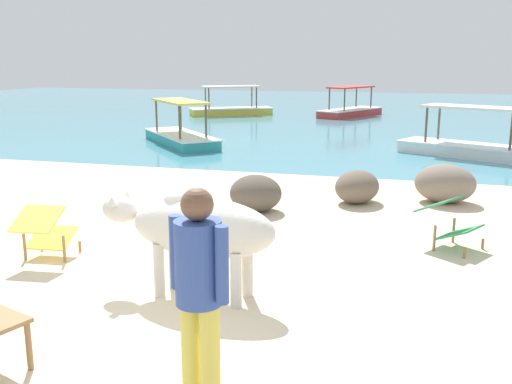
{
  "coord_description": "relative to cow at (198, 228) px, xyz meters",
  "views": [
    {
      "loc": [
        2.33,
        -5.11,
        2.47
      ],
      "look_at": [
        0.08,
        3.0,
        0.55
      ],
      "focal_mm": 40.96,
      "sensor_mm": 36.0,
      "label": 1
    }
  ],
  "objects": [
    {
      "name": "cow",
      "position": [
        0.0,
        0.0,
        0.0
      ],
      "size": [
        2.0,
        0.71,
        1.12
      ],
      "rotation": [
        0.0,
        0.0,
        3.06
      ],
      "color": "beige",
      "rests_on": "sand_beach"
    },
    {
      "name": "person_standing",
      "position": [
        0.77,
        -1.95,
        0.21
      ],
      "size": [
        0.48,
        0.32,
        1.62
      ],
      "rotation": [
        0.0,
        0.0,
        1.17
      ],
      "color": "#DBC64C",
      "rests_on": "sand_beach"
    },
    {
      "name": "shore_rock_medium",
      "position": [
        -0.36,
        3.52,
        -0.44
      ],
      "size": [
        1.16,
        1.15,
        0.6
      ],
      "primitive_type": "ellipsoid",
      "rotation": [
        0.0,
        0.0,
        2.63
      ],
      "color": "brown",
      "rests_on": "sand_beach"
    },
    {
      "name": "sand_beach",
      "position": [
        -0.21,
        -0.28,
        -0.76
      ],
      "size": [
        18.0,
        14.0,
        0.04
      ],
      "primitive_type": "cube",
      "color": "beige",
      "rests_on": "ground"
    },
    {
      "name": "shore_rock_large",
      "position": [
        1.17,
        4.54,
        -0.46
      ],
      "size": [
        0.97,
        1.08,
        0.57
      ],
      "primitive_type": "ellipsoid",
      "rotation": [
        0.0,
        0.0,
        1.25
      ],
      "color": "#6B5B4C",
      "rests_on": "sand_beach"
    },
    {
      "name": "deck_chair_far",
      "position": [
        2.59,
        2.38,
        -0.35
      ],
      "size": [
        0.93,
        0.84,
        0.68
      ],
      "rotation": [
        0.0,
        0.0,
        5.76
      ],
      "color": "olive",
      "rests_on": "sand_beach"
    },
    {
      "name": "boat_red",
      "position": [
        -0.79,
        20.61,
        -0.49
      ],
      "size": [
        2.64,
        3.81,
        1.29
      ],
      "rotation": [
        0.0,
        0.0,
        1.12
      ],
      "color": "#C63833",
      "rests_on": "water_surface"
    },
    {
      "name": "shore_rock_small",
      "position": [
        2.63,
        4.98,
        -0.41
      ],
      "size": [
        1.15,
        1.0,
        0.67
      ],
      "primitive_type": "ellipsoid",
      "rotation": [
        0.0,
        0.0,
        2.99
      ],
      "color": "gray",
      "rests_on": "sand_beach"
    },
    {
      "name": "boat_white",
      "position": [
        3.47,
        10.4,
        -0.49
      ],
      "size": [
        3.81,
        2.64,
        1.29
      ],
      "rotation": [
        0.0,
        0.0,
        5.83
      ],
      "color": "white",
      "rests_on": "water_surface"
    },
    {
      "name": "water_surface",
      "position": [
        -0.21,
        21.72,
        -0.78
      ],
      "size": [
        60.0,
        36.0,
        0.03
      ],
      "primitive_type": "cube",
      "color": "teal",
      "rests_on": "ground"
    },
    {
      "name": "boat_teal",
      "position": [
        -4.58,
        10.45,
        -0.49
      ],
      "size": [
        3.3,
        3.51,
        1.29
      ],
      "rotation": [
        0.0,
        0.0,
        2.3
      ],
      "color": "teal",
      "rests_on": "water_surface"
    },
    {
      "name": "boat_yellow",
      "position": [
        -6.02,
        19.73,
        -0.49
      ],
      "size": [
        3.73,
        2.91,
        1.29
      ],
      "rotation": [
        0.0,
        0.0,
        3.69
      ],
      "color": "gold",
      "rests_on": "water_surface"
    },
    {
      "name": "deck_chair_near",
      "position": [
        -2.22,
        0.54,
        -0.35
      ],
      "size": [
        0.62,
        0.82,
        0.68
      ],
      "rotation": [
        0.0,
        0.0,
        1.68
      ],
      "color": "olive",
      "rests_on": "sand_beach"
    }
  ]
}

